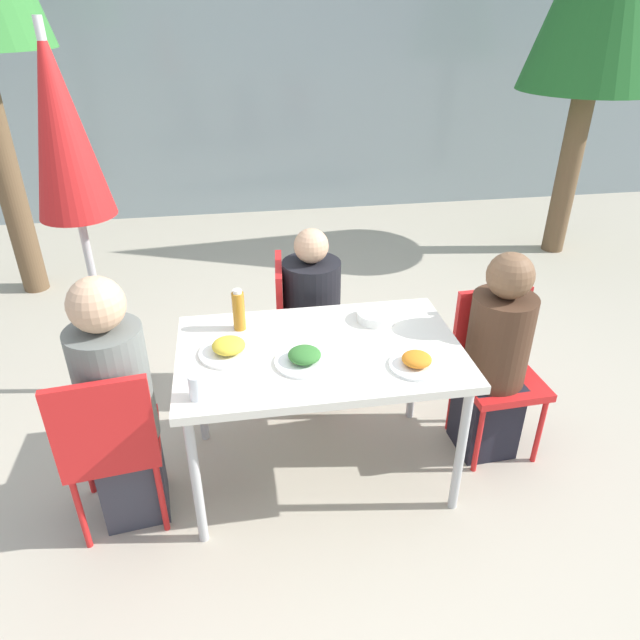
# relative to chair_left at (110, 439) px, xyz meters

# --- Properties ---
(ground_plane) EXTENTS (24.00, 24.00, 0.00)m
(ground_plane) POSITION_rel_chair_left_xyz_m (0.94, 0.20, -0.51)
(ground_plane) COLOR #B2A893
(building_facade) EXTENTS (10.00, 0.20, 3.00)m
(building_facade) POSITION_rel_chair_left_xyz_m (0.94, 4.54, 0.99)
(building_facade) COLOR #89999E
(building_facade) RESTS_ON ground
(dining_table) EXTENTS (1.31, 0.82, 0.75)m
(dining_table) POSITION_rel_chair_left_xyz_m (0.94, 0.20, 0.18)
(dining_table) COLOR silver
(dining_table) RESTS_ON ground
(chair_left) EXTENTS (0.45, 0.45, 0.87)m
(chair_left) POSITION_rel_chair_left_xyz_m (0.00, 0.00, 0.00)
(chair_left) COLOR red
(chair_left) RESTS_ON ground
(person_left) EXTENTS (0.31, 0.31, 1.22)m
(person_left) POSITION_rel_chair_left_xyz_m (0.04, 0.09, 0.09)
(person_left) COLOR #383842
(person_left) RESTS_ON ground
(chair_right) EXTENTS (0.42, 0.42, 0.87)m
(chair_right) POSITION_rel_chair_left_xyz_m (1.89, 0.32, 0.00)
(chair_right) COLOR red
(chair_right) RESTS_ON ground
(person_right) EXTENTS (0.31, 0.31, 1.14)m
(person_right) POSITION_rel_chair_left_xyz_m (1.85, 0.24, 0.04)
(person_right) COLOR black
(person_right) RESTS_ON ground
(chair_far) EXTENTS (0.43, 0.43, 0.87)m
(chair_far) POSITION_rel_chair_left_xyz_m (0.93, 0.91, 0.00)
(chair_far) COLOR red
(chair_far) RESTS_ON ground
(person_far) EXTENTS (0.33, 0.33, 1.08)m
(person_far) POSITION_rel_chair_left_xyz_m (1.00, 0.86, 0.00)
(person_far) COLOR #473D33
(person_far) RESTS_ON ground
(closed_umbrella) EXTENTS (0.40, 0.40, 2.09)m
(closed_umbrella) POSITION_rel_chair_left_xyz_m (-0.21, 1.09, 1.03)
(closed_umbrella) COLOR #333333
(closed_umbrella) RESTS_ON ground
(plate_0) EXTENTS (0.24, 0.24, 0.07)m
(plate_0) POSITION_rel_chair_left_xyz_m (1.33, -0.02, 0.27)
(plate_0) COLOR white
(plate_0) RESTS_ON dining_table
(plate_1) EXTENTS (0.27, 0.27, 0.07)m
(plate_1) POSITION_rel_chair_left_xyz_m (0.86, 0.09, 0.27)
(plate_1) COLOR white
(plate_1) RESTS_ON dining_table
(plate_2) EXTENTS (0.27, 0.27, 0.07)m
(plate_2) POSITION_rel_chair_left_xyz_m (0.53, 0.22, 0.27)
(plate_2) COLOR white
(plate_2) RESTS_ON dining_table
(bottle) EXTENTS (0.06, 0.06, 0.21)m
(bottle) POSITION_rel_chair_left_xyz_m (0.59, 0.44, 0.34)
(bottle) COLOR #B7751E
(bottle) RESTS_ON dining_table
(drinking_cup) EXTENTS (0.07, 0.07, 0.11)m
(drinking_cup) POSITION_rel_chair_left_xyz_m (0.40, -0.09, 0.30)
(drinking_cup) COLOR white
(drinking_cup) RESTS_ON dining_table
(salad_bowl) EXTENTS (0.19, 0.19, 0.05)m
(salad_bowl) POSITION_rel_chair_left_xyz_m (1.26, 0.41, 0.26)
(salad_bowl) COLOR white
(salad_bowl) RESTS_ON dining_table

